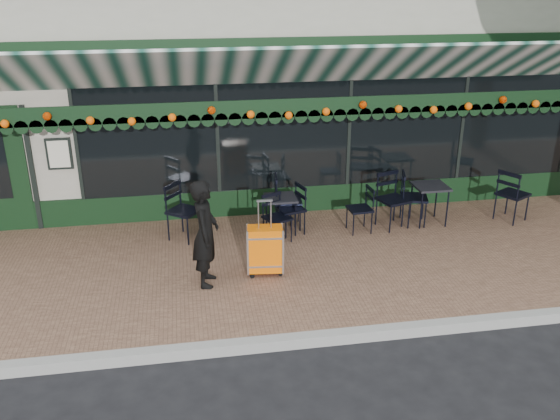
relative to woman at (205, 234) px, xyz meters
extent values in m
plane|color=black|center=(1.37, -1.47, -0.94)|extent=(80.00, 80.00, 0.00)
cube|color=brown|center=(1.37, 0.53, -0.86)|extent=(18.00, 4.00, 0.15)
cube|color=#9E9E99|center=(1.37, -1.55, -0.86)|extent=(18.00, 0.16, 0.15)
cube|color=#9E9989|center=(1.37, 6.53, 1.31)|extent=(12.00, 8.00, 4.50)
cube|color=black|center=(2.57, 2.51, 0.71)|extent=(9.20, 0.04, 2.00)
cube|color=silver|center=(-2.33, 2.47, 0.56)|extent=(0.42, 0.04, 0.55)
cube|color=black|center=(1.37, 1.05, 1.52)|extent=(12.00, 0.03, 0.28)
cylinder|color=#FF4C08|center=(1.37, 0.99, 1.50)|extent=(11.60, 0.12, 0.12)
imported|color=black|center=(0.00, 0.00, 0.00)|extent=(0.46, 0.63, 1.58)
cube|color=orange|center=(0.87, 0.14, -0.38)|extent=(0.54, 0.34, 0.69)
cube|color=black|center=(0.87, 0.14, -0.76)|extent=(0.54, 0.34, 0.07)
cube|color=silver|center=(0.87, 0.14, 0.18)|extent=(0.23, 0.06, 0.42)
cube|color=black|center=(4.05, 1.60, -0.09)|extent=(0.58, 0.58, 0.04)
cylinder|color=black|center=(3.81, 1.35, -0.45)|extent=(0.03, 0.03, 0.68)
cylinder|color=black|center=(4.29, 1.35, -0.45)|extent=(0.03, 0.03, 0.68)
cylinder|color=black|center=(3.81, 1.84, -0.45)|extent=(0.03, 0.03, 0.68)
cylinder|color=black|center=(4.29, 1.84, -0.45)|extent=(0.03, 0.03, 0.68)
cube|color=black|center=(1.36, 1.63, -0.16)|extent=(0.53, 0.53, 0.04)
cylinder|color=black|center=(1.14, 1.41, -0.48)|extent=(0.03, 0.03, 0.61)
cylinder|color=black|center=(1.58, 1.41, -0.48)|extent=(0.03, 0.03, 0.61)
cylinder|color=black|center=(1.14, 1.85, -0.48)|extent=(0.03, 0.03, 0.61)
cylinder|color=black|center=(1.58, 1.85, -0.48)|extent=(0.03, 0.03, 0.61)
camera|label=1|loc=(-0.23, -7.70, 3.45)|focal=38.00mm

